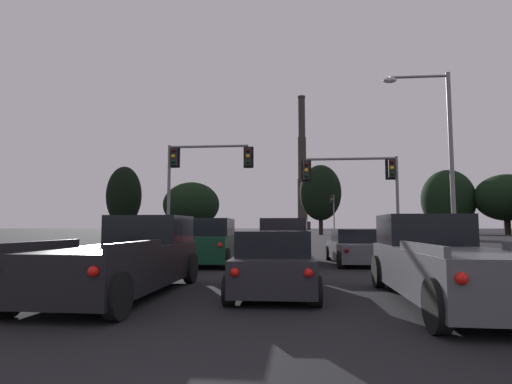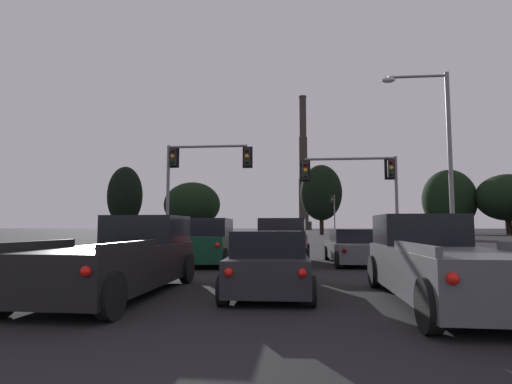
# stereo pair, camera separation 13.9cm
# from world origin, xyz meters

# --- Properties ---
(pickup_truck_right_lane_second) EXTENTS (2.30, 5.55, 1.82)m
(pickup_truck_right_lane_second) POSITION_xyz_m (3.55, 6.93, 0.80)
(pickup_truck_right_lane_second) COLOR #4C4F54
(pickup_truck_right_lane_second) RESTS_ON ground_plane
(pickup_truck_left_lane_second) EXTENTS (2.27, 5.54, 1.82)m
(pickup_truck_left_lane_second) POSITION_xyz_m (-3.34, 7.34, 0.80)
(pickup_truck_left_lane_second) COLOR black
(pickup_truck_left_lane_second) RESTS_ON ground_plane
(suv_left_lane_front) EXTENTS (2.29, 4.97, 1.86)m
(suv_left_lane_front) POSITION_xyz_m (-2.94, 14.61, 0.90)
(suv_left_lane_front) COLOR #0F3823
(suv_left_lane_front) RESTS_ON ground_plane
(hatchback_center_lane_second) EXTENTS (1.97, 4.13, 1.44)m
(hatchback_center_lane_second) POSITION_xyz_m (0.02, 7.75, 0.66)
(hatchback_center_lane_second) COLOR #232328
(hatchback_center_lane_second) RESTS_ON ground_plane
(suv_center_lane_front) EXTENTS (2.32, 4.98, 1.86)m
(suv_center_lane_front) POSITION_xyz_m (0.16, 14.98, 0.90)
(suv_center_lane_front) COLOR maroon
(suv_center_lane_front) RESTS_ON ground_plane
(sedan_right_lane_front) EXTENTS (2.11, 4.75, 1.43)m
(sedan_right_lane_front) POSITION_xyz_m (3.03, 15.30, 0.67)
(sedan_right_lane_front) COLOR #4C4F54
(sedan_right_lane_front) RESTS_ON ground_plane
(traffic_light_far_right) EXTENTS (0.78, 0.50, 6.21)m
(traffic_light_far_right) POSITION_xyz_m (6.51, 58.09, 4.07)
(traffic_light_far_right) COLOR slate
(traffic_light_far_right) RESTS_ON ground_plane
(traffic_light_overhead_left) EXTENTS (5.10, 0.50, 6.24)m
(traffic_light_overhead_left) POSITION_xyz_m (-5.03, 20.74, 4.76)
(traffic_light_overhead_left) COLOR slate
(traffic_light_overhead_left) RESTS_ON ground_plane
(traffic_light_overhead_right) EXTENTS (5.49, 0.50, 5.45)m
(traffic_light_overhead_right) POSITION_xyz_m (4.47, 21.06, 4.17)
(traffic_light_overhead_right) COLOR slate
(traffic_light_overhead_right) RESTS_ON ground_plane
(street_lamp) EXTENTS (3.05, 0.36, 8.63)m
(street_lamp) POSITION_xyz_m (7.22, 16.99, 5.28)
(street_lamp) COLOR slate
(street_lamp) RESTS_ON ground_plane
(smokestack) EXTENTS (6.98, 6.98, 61.35)m
(smokestack) POSITION_xyz_m (5.22, 178.80, 23.99)
(smokestack) COLOR #2B2722
(smokestack) RESTS_ON ground_plane
(treeline_far_right) EXTENTS (10.95, 9.85, 11.20)m
(treeline_far_right) POSITION_xyz_m (40.00, 75.90, 6.87)
(treeline_far_right) COLOR black
(treeline_far_right) RESTS_ON ground_plane
(treeline_left_mid) EXTENTS (11.66, 10.50, 10.73)m
(treeline_left_mid) POSITION_xyz_m (-20.37, 79.49, 6.06)
(treeline_left_mid) COLOR black
(treeline_left_mid) RESTS_ON ground_plane
(treeline_center_left) EXTENTS (7.56, 6.80, 12.82)m
(treeline_center_left) POSITION_xyz_m (5.68, 71.96, 7.69)
(treeline_center_left) COLOR black
(treeline_center_left) RESTS_ON ground_plane
(treeline_right_mid) EXTENTS (7.58, 6.82, 14.64)m
(treeline_right_mid) POSITION_xyz_m (-36.06, 82.14, 8.20)
(treeline_right_mid) COLOR black
(treeline_right_mid) RESTS_ON ground_plane
(treeline_far_left) EXTENTS (10.18, 9.16, 12.70)m
(treeline_far_left) POSITION_xyz_m (31.11, 79.77, 6.74)
(treeline_far_left) COLOR black
(treeline_far_left) RESTS_ON ground_plane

